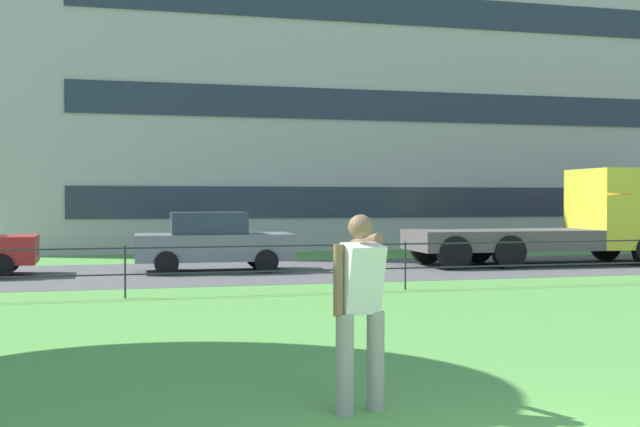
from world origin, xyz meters
The scene contains 7 objects.
street_strip centered at (0.00, 15.96, 0.00)m, with size 80.00×6.46×0.01m, color #565454.
park_fence centered at (0.00, 11.19, 0.68)m, with size 39.45×0.04×1.00m.
person_thrower centered at (-0.85, 2.51, 0.95)m, with size 0.50×0.86×1.75m.
frisbee centered at (2.42, 3.45, 1.94)m, with size 0.32×0.32×0.03m.
car_grey_right centered at (-0.58, 16.28, 0.78)m, with size 4.03×1.88×1.54m.
flatbed_truck_far_left centered at (9.69, 16.04, 1.22)m, with size 7.37×2.64×2.75m.
apartment_building_background centered at (7.09, 29.47, 7.25)m, with size 28.23×12.81×14.48m.
Camera 1 is at (-2.90, -4.12, 1.89)m, focal length 44.21 mm.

